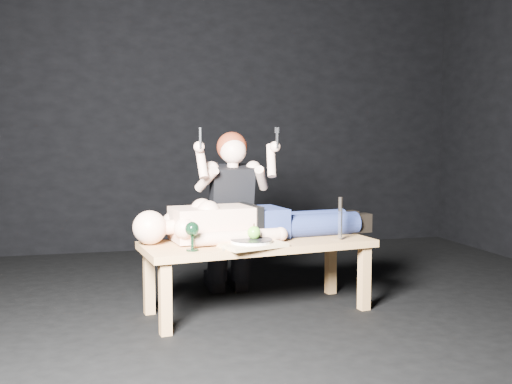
# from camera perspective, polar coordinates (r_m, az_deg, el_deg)

# --- Properties ---
(ground) EXTENTS (5.00, 5.00, 0.00)m
(ground) POSITION_cam_1_polar(r_m,az_deg,el_deg) (3.54, 3.60, -12.55)
(ground) COLOR black
(ground) RESTS_ON ground
(back_wall) EXTENTS (5.00, 0.00, 5.00)m
(back_wall) POSITION_cam_1_polar(r_m,az_deg,el_deg) (5.82, -3.94, 9.30)
(back_wall) COLOR black
(back_wall) RESTS_ON ground
(table) EXTENTS (1.48, 0.73, 0.45)m
(table) POSITION_cam_1_polar(r_m,az_deg,el_deg) (3.66, 0.19, -8.28)
(table) COLOR #AA8149
(table) RESTS_ON ground
(lying_man) EXTENTS (1.44, 0.62, 0.26)m
(lying_man) POSITION_cam_1_polar(r_m,az_deg,el_deg) (3.71, 0.16, -2.53)
(lying_man) COLOR #D9AB8B
(lying_man) RESTS_ON table
(kneeling_woman) EXTENTS (0.63, 0.70, 1.16)m
(kneeling_woman) POSITION_cam_1_polar(r_m,az_deg,el_deg) (4.06, -2.62, -1.86)
(kneeling_woman) COLOR black
(kneeling_woman) RESTS_ON ground
(serving_tray) EXTENTS (0.42, 0.36, 0.02)m
(serving_tray) POSITION_cam_1_polar(r_m,az_deg,el_deg) (3.43, -0.45, -5.17)
(serving_tray) COLOR tan
(serving_tray) RESTS_ON table
(plate) EXTENTS (0.30, 0.30, 0.02)m
(plate) POSITION_cam_1_polar(r_m,az_deg,el_deg) (3.42, -0.45, -4.84)
(plate) COLOR white
(plate) RESTS_ON serving_tray
(apple) EXTENTS (0.08, 0.08, 0.08)m
(apple) POSITION_cam_1_polar(r_m,az_deg,el_deg) (3.43, -0.20, -4.01)
(apple) COLOR #34901B
(apple) RESTS_ON plate
(goblet) EXTENTS (0.09, 0.09, 0.17)m
(goblet) POSITION_cam_1_polar(r_m,az_deg,el_deg) (3.30, -6.28, -4.34)
(goblet) COLOR black
(goblet) RESTS_ON table
(fork_flat) EXTENTS (0.03, 0.15, 0.01)m
(fork_flat) POSITION_cam_1_polar(r_m,az_deg,el_deg) (3.37, -3.30, -5.49)
(fork_flat) COLOR #B2B2B7
(fork_flat) RESTS_ON table
(knife_flat) EXTENTS (0.03, 0.15, 0.01)m
(knife_flat) POSITION_cam_1_polar(r_m,az_deg,el_deg) (3.50, 1.65, -5.09)
(knife_flat) COLOR #B2B2B7
(knife_flat) RESTS_ON table
(spoon_flat) EXTENTS (0.14, 0.07, 0.01)m
(spoon_flat) POSITION_cam_1_polar(r_m,az_deg,el_deg) (3.55, 0.33, -4.94)
(spoon_flat) COLOR #B2B2B7
(spoon_flat) RESTS_ON table
(carving_knife) EXTENTS (0.04, 0.04, 0.27)m
(carving_knife) POSITION_cam_1_polar(r_m,az_deg,el_deg) (3.67, 8.27, -2.59)
(carving_knife) COLOR #B2B2B7
(carving_knife) RESTS_ON table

